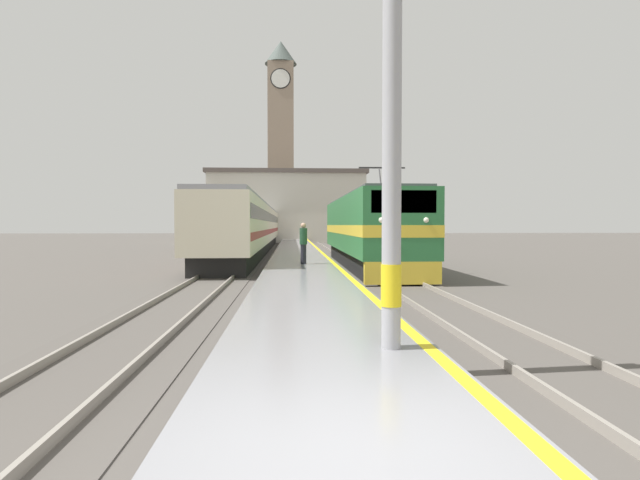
% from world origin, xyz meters
% --- Properties ---
extents(ground_plane, '(200.00, 200.00, 0.00)m').
position_xyz_m(ground_plane, '(0.00, 30.00, 0.00)').
color(ground_plane, '#514C47').
extents(platform, '(3.21, 140.00, 0.44)m').
position_xyz_m(platform, '(0.00, 25.00, 0.22)').
color(platform, gray).
rests_on(platform, ground).
extents(rail_track_near, '(2.84, 140.00, 0.16)m').
position_xyz_m(rail_track_near, '(3.45, 25.00, 0.03)').
color(rail_track_near, '#514C47').
rests_on(rail_track_near, ground).
extents(rail_track_far, '(2.84, 140.00, 0.16)m').
position_xyz_m(rail_track_far, '(-3.57, 25.00, 0.03)').
color(rail_track_far, '#514C47').
rests_on(rail_track_far, ground).
extents(locomotive_train, '(2.92, 17.27, 4.72)m').
position_xyz_m(locomotive_train, '(3.45, 21.97, 1.92)').
color(locomotive_train, black).
rests_on(locomotive_train, ground).
extents(passenger_train, '(2.92, 40.91, 3.79)m').
position_xyz_m(passenger_train, '(-3.57, 36.18, 2.05)').
color(passenger_train, black).
rests_on(passenger_train, ground).
extents(catenary_mast, '(2.84, 0.29, 8.59)m').
position_xyz_m(catenary_mast, '(1.00, 3.11, 4.71)').
color(catenary_mast, '#9E9EA3').
rests_on(catenary_mast, platform).
extents(person_on_platform, '(0.34, 0.34, 1.85)m').
position_xyz_m(person_on_platform, '(0.05, 18.57, 1.42)').
color(person_on_platform, '#23232D').
rests_on(person_on_platform, platform).
extents(clock_tower, '(4.77, 4.77, 29.70)m').
position_xyz_m(clock_tower, '(-2.01, 71.69, 15.67)').
color(clock_tower, gray).
rests_on(clock_tower, ground).
extents(station_building, '(20.07, 9.32, 9.07)m').
position_xyz_m(station_building, '(-1.01, 61.24, 4.56)').
color(station_building, beige).
rests_on(station_building, ground).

